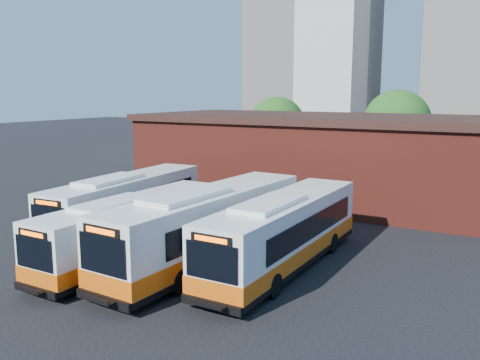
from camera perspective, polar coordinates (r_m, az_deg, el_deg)
The scene contains 9 objects.
ground at distance 22.96m, azimuth -8.57°, elevation -10.95°, with size 220.00×220.00×0.00m, color black.
bus_west at distance 30.59m, azimuth -12.56°, elevation -2.78°, with size 3.49×12.67×3.41m.
bus_midwest at distance 25.23m, azimuth -11.85°, elevation -5.65°, with size 2.55×11.85×3.22m.
bus_mideast at distance 24.24m, azimuth -3.64°, elevation -5.54°, with size 3.46×13.73×3.71m.
bus_east at distance 23.75m, azimuth 4.92°, elevation -6.16°, with size 2.72×12.76×3.47m.
transit_worker at distance 20.17m, azimuth -5.16°, elevation -11.24°, with size 0.63×0.41×1.73m, color #131536.
depot_building at distance 39.42m, azimuth 9.66°, elevation 2.63°, with size 28.60×12.60×6.40m.
tree_west at distance 54.20m, azimuth 4.17°, elevation 6.14°, with size 6.00×6.00×7.65m.
tree_mid at distance 52.09m, azimuth 17.20°, elevation 6.06°, with size 6.56×6.56×8.36m.
Camera 1 is at (13.49, -16.72, 8.10)m, focal length 38.00 mm.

